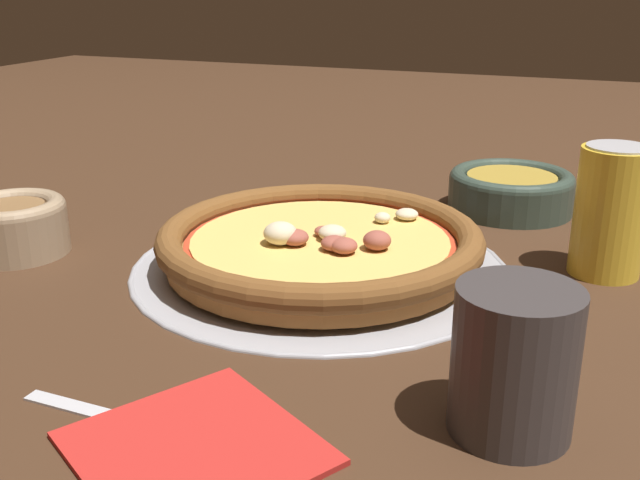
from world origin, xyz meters
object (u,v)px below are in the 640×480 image
object	(u,v)px
pizza_tray	(320,265)
napkin	(194,445)
pizza	(320,243)
fork	(151,426)
bowl_far	(15,224)
bowl_near	(511,189)
beverage_can	(611,212)
drinking_cup	(514,362)

from	to	relation	value
pizza_tray	napkin	distance (m)	0.30
napkin	pizza	bearing A→B (deg)	-82.82
pizza_tray	fork	size ratio (longest dim) A/B	2.09
bowl_far	fork	bearing A→B (deg)	144.48
bowl_far	napkin	size ratio (longest dim) A/B	0.56
pizza	fork	xyz separation A→B (m)	(-0.00, 0.29, -0.02)
bowl_far	fork	world-z (taller)	bowl_far
pizza_tray	bowl_far	bearing A→B (deg)	13.77
bowl_near	fork	world-z (taller)	bowl_near
pizza	pizza_tray	bearing A→B (deg)	-31.01
pizza	beverage_can	world-z (taller)	beverage_can
bowl_far	beverage_can	size ratio (longest dim) A/B	0.84
bowl_far	fork	xyz separation A→B (m)	(-0.30, 0.22, -0.03)
bowl_far	drinking_cup	world-z (taller)	drinking_cup
fork	bowl_near	bearing A→B (deg)	76.57
pizza_tray	bowl_far	size ratio (longest dim) A/B	3.53
pizza	bowl_near	xyz separation A→B (m)	(-0.14, -0.26, 0.00)
fork	pizza	bearing A→B (deg)	91.28
napkin	beverage_can	distance (m)	0.45
pizza_tray	beverage_can	world-z (taller)	beverage_can
fork	beverage_can	distance (m)	0.46
pizza_tray	pizza	size ratio (longest dim) A/B	1.17
bowl_near	fork	distance (m)	0.57
drinking_cup	beverage_can	world-z (taller)	beverage_can
pizza	drinking_cup	xyz separation A→B (m)	(-0.21, 0.21, 0.02)
drinking_cup	pizza	bearing A→B (deg)	-44.82
napkin	drinking_cup	bearing A→B (deg)	-151.53
pizza	bowl_far	distance (m)	0.31
bowl_far	drinking_cup	bearing A→B (deg)	165.34
pizza_tray	fork	world-z (taller)	pizza_tray
napkin	beverage_can	bearing A→B (deg)	-119.22
pizza_tray	pizza	distance (m)	0.02
bowl_far	pizza_tray	bearing A→B (deg)	-166.23
bowl_near	napkin	xyz separation A→B (m)	(0.11, 0.56, -0.02)
bowl_near	napkin	bearing A→B (deg)	79.30
bowl_near	bowl_far	distance (m)	0.56
bowl_near	bowl_far	size ratio (longest dim) A/B	1.42
bowl_near	bowl_far	xyz separation A→B (m)	(0.45, 0.33, 0.00)
napkin	bowl_near	bearing A→B (deg)	-100.70
pizza	fork	size ratio (longest dim) A/B	1.80
bowl_near	pizza_tray	bearing A→B (deg)	60.76
pizza	beverage_can	bearing A→B (deg)	-161.05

